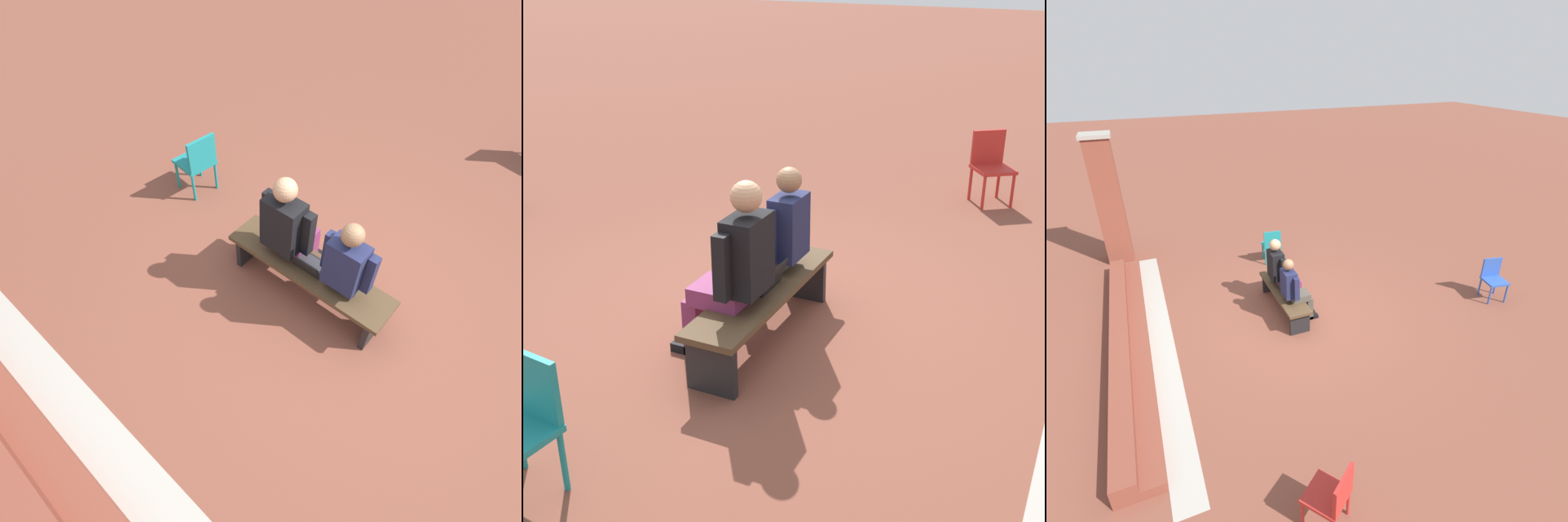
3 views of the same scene
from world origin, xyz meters
TOP-DOWN VIEW (x-y plane):
  - ground_plane at (0.00, 0.00)m, footprint 60.00×60.00m
  - bench at (0.30, 0.10)m, footprint 1.80×0.44m
  - person_student at (-0.09, 0.04)m, footprint 0.52×0.65m
  - person_adult at (0.62, 0.03)m, footprint 0.58×0.73m
  - laptop at (0.30, 0.12)m, footprint 0.32×0.29m
  - plastic_chair_mid_courtyard at (-3.76, 1.07)m, footprint 0.59×0.59m

SIDE VIEW (x-z plane):
  - ground_plane at x=0.00m, z-range 0.00..0.00m
  - bench at x=0.30m, z-range 0.13..0.58m
  - plastic_chair_mid_courtyard at x=-3.76m, z-range 0.06..0.90m
  - laptop at x=0.30m, z-range 0.39..0.61m
  - person_student at x=-0.09m, z-range 0.05..1.35m
  - person_adult at x=0.62m, z-range 0.04..1.44m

